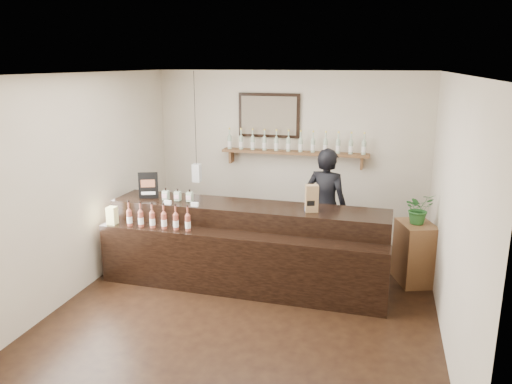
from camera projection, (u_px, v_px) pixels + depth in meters
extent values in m
plane|color=black|center=(251.00, 302.00, 6.28)|extent=(5.00, 5.00, 0.00)
plane|color=beige|center=(290.00, 157.00, 8.27)|extent=(4.50, 0.00, 4.50)
plane|color=beige|center=(159.00, 281.00, 3.58)|extent=(4.50, 0.00, 4.50)
plane|color=beige|center=(83.00, 183.00, 6.47)|extent=(0.00, 5.00, 5.00)
plane|color=beige|center=(451.00, 208.00, 5.38)|extent=(0.00, 5.00, 5.00)
plane|color=white|center=(250.00, 74.00, 5.57)|extent=(5.00, 5.00, 0.00)
cube|color=brown|center=(294.00, 153.00, 8.09)|extent=(2.40, 0.25, 0.04)
cube|color=brown|center=(231.00, 157.00, 8.42)|extent=(0.04, 0.20, 0.20)
cube|color=brown|center=(362.00, 163.00, 7.89)|extent=(0.04, 0.20, 0.20)
cube|color=black|center=(269.00, 115.00, 8.15)|extent=(1.02, 0.04, 0.72)
cube|color=#483E2E|center=(269.00, 116.00, 8.13)|extent=(0.92, 0.01, 0.62)
cube|color=white|center=(197.00, 173.00, 7.78)|extent=(0.12, 0.12, 0.28)
cylinder|color=black|center=(195.00, 119.00, 7.56)|extent=(0.01, 0.01, 1.41)
cylinder|color=#A9C1A1|center=(230.00, 143.00, 8.33)|extent=(0.07, 0.07, 0.20)
cone|color=#A9C1A1|center=(230.00, 135.00, 8.30)|extent=(0.07, 0.07, 0.05)
cylinder|color=#A9C1A1|center=(229.00, 131.00, 8.28)|extent=(0.02, 0.02, 0.07)
cylinder|color=yellow|center=(229.00, 129.00, 8.27)|extent=(0.03, 0.03, 0.02)
cylinder|color=white|center=(230.00, 144.00, 8.34)|extent=(0.07, 0.07, 0.09)
cylinder|color=#A9C1A1|center=(241.00, 143.00, 8.28)|extent=(0.07, 0.07, 0.20)
cone|color=#A9C1A1|center=(241.00, 135.00, 8.25)|extent=(0.07, 0.07, 0.05)
cylinder|color=#A9C1A1|center=(241.00, 132.00, 8.23)|extent=(0.02, 0.02, 0.07)
cylinder|color=yellow|center=(241.00, 129.00, 8.22)|extent=(0.03, 0.03, 0.02)
cylinder|color=white|center=(241.00, 144.00, 8.29)|extent=(0.07, 0.07, 0.09)
cylinder|color=#A9C1A1|center=(253.00, 143.00, 8.23)|extent=(0.07, 0.07, 0.20)
cone|color=#A9C1A1|center=(253.00, 136.00, 8.20)|extent=(0.07, 0.07, 0.05)
cylinder|color=#A9C1A1|center=(253.00, 132.00, 8.19)|extent=(0.02, 0.02, 0.07)
cylinder|color=yellow|center=(253.00, 129.00, 8.17)|extent=(0.03, 0.03, 0.02)
cylinder|color=white|center=(253.00, 145.00, 8.24)|extent=(0.07, 0.07, 0.09)
cylinder|color=#A9C1A1|center=(264.00, 144.00, 8.19)|extent=(0.07, 0.07, 0.20)
cone|color=#A9C1A1|center=(264.00, 136.00, 8.15)|extent=(0.07, 0.07, 0.05)
cylinder|color=#A9C1A1|center=(265.00, 133.00, 8.14)|extent=(0.02, 0.02, 0.07)
cylinder|color=yellow|center=(265.00, 130.00, 8.13)|extent=(0.03, 0.03, 0.02)
cylinder|color=white|center=(264.00, 145.00, 8.19)|extent=(0.07, 0.07, 0.09)
cylinder|color=#A9C1A1|center=(276.00, 144.00, 8.14)|extent=(0.07, 0.07, 0.20)
cone|color=#A9C1A1|center=(276.00, 137.00, 8.10)|extent=(0.07, 0.07, 0.05)
cylinder|color=#A9C1A1|center=(276.00, 133.00, 8.09)|extent=(0.02, 0.02, 0.07)
cylinder|color=yellow|center=(277.00, 130.00, 8.08)|extent=(0.03, 0.03, 0.02)
cylinder|color=white|center=(276.00, 146.00, 8.14)|extent=(0.07, 0.07, 0.09)
cylinder|color=#A9C1A1|center=(288.00, 145.00, 8.09)|extent=(0.07, 0.07, 0.20)
cone|color=#A9C1A1|center=(289.00, 137.00, 8.06)|extent=(0.07, 0.07, 0.05)
cylinder|color=#A9C1A1|center=(289.00, 133.00, 8.04)|extent=(0.02, 0.02, 0.07)
cylinder|color=yellow|center=(289.00, 131.00, 8.03)|extent=(0.03, 0.03, 0.02)
cylinder|color=white|center=(288.00, 146.00, 8.09)|extent=(0.07, 0.07, 0.09)
cylinder|color=#A9C1A1|center=(301.00, 145.00, 8.04)|extent=(0.07, 0.07, 0.20)
cone|color=#A9C1A1|center=(301.00, 138.00, 8.01)|extent=(0.07, 0.07, 0.05)
cylinder|color=#A9C1A1|center=(301.00, 134.00, 7.99)|extent=(0.02, 0.02, 0.07)
cylinder|color=yellow|center=(301.00, 131.00, 7.98)|extent=(0.03, 0.03, 0.02)
cylinder|color=white|center=(301.00, 147.00, 8.04)|extent=(0.07, 0.07, 0.09)
cylinder|color=#A9C1A1|center=(313.00, 146.00, 7.99)|extent=(0.07, 0.07, 0.20)
cone|color=#A9C1A1|center=(313.00, 138.00, 7.96)|extent=(0.07, 0.07, 0.05)
cylinder|color=#A9C1A1|center=(313.00, 134.00, 7.94)|extent=(0.02, 0.02, 0.07)
cylinder|color=yellow|center=(313.00, 131.00, 7.93)|extent=(0.03, 0.03, 0.02)
cylinder|color=white|center=(313.00, 147.00, 8.00)|extent=(0.07, 0.07, 0.09)
cylinder|color=#A9C1A1|center=(325.00, 146.00, 7.94)|extent=(0.07, 0.07, 0.20)
cone|color=#A9C1A1|center=(326.00, 139.00, 7.91)|extent=(0.07, 0.07, 0.05)
cylinder|color=#A9C1A1|center=(326.00, 135.00, 7.90)|extent=(0.02, 0.02, 0.07)
cylinder|color=yellow|center=(326.00, 132.00, 7.88)|extent=(0.03, 0.03, 0.02)
cylinder|color=white|center=(325.00, 148.00, 7.95)|extent=(0.07, 0.07, 0.09)
cylinder|color=#A9C1A1|center=(338.00, 147.00, 7.89)|extent=(0.07, 0.07, 0.20)
cone|color=#A9C1A1|center=(338.00, 139.00, 7.86)|extent=(0.07, 0.07, 0.05)
cylinder|color=#A9C1A1|center=(339.00, 135.00, 7.85)|extent=(0.02, 0.02, 0.07)
cylinder|color=yellow|center=(339.00, 132.00, 7.83)|extent=(0.03, 0.03, 0.02)
cylinder|color=white|center=(338.00, 148.00, 7.90)|extent=(0.07, 0.07, 0.09)
cylinder|color=#A9C1A1|center=(351.00, 147.00, 7.85)|extent=(0.07, 0.07, 0.20)
cone|color=#A9C1A1|center=(351.00, 139.00, 7.81)|extent=(0.07, 0.07, 0.05)
cylinder|color=#A9C1A1|center=(351.00, 136.00, 7.80)|extent=(0.02, 0.02, 0.07)
cylinder|color=yellow|center=(352.00, 133.00, 7.79)|extent=(0.03, 0.03, 0.02)
cylinder|color=white|center=(351.00, 149.00, 7.85)|extent=(0.07, 0.07, 0.09)
cylinder|color=#A9C1A1|center=(364.00, 148.00, 7.80)|extent=(0.07, 0.07, 0.20)
cone|color=#A9C1A1|center=(364.00, 140.00, 7.76)|extent=(0.07, 0.07, 0.05)
cylinder|color=#A9C1A1|center=(364.00, 136.00, 7.75)|extent=(0.02, 0.02, 0.07)
cylinder|color=yellow|center=(365.00, 133.00, 7.74)|extent=(0.03, 0.03, 0.02)
cylinder|color=white|center=(364.00, 149.00, 7.80)|extent=(0.07, 0.07, 0.09)
cube|color=black|center=(248.00, 242.00, 6.85)|extent=(3.80, 0.77, 1.06)
cube|color=black|center=(238.00, 264.00, 6.42)|extent=(3.80, 0.44, 0.80)
cube|color=white|center=(168.00, 202.00, 6.74)|extent=(0.10, 0.04, 0.05)
cube|color=white|center=(195.00, 204.00, 6.65)|extent=(0.10, 0.04, 0.05)
cube|color=#F6F496|center=(112.00, 220.00, 6.73)|extent=(0.12, 0.12, 0.12)
cube|color=#F6F496|center=(112.00, 211.00, 6.70)|extent=(0.12, 0.12, 0.12)
cube|color=#A9C1A1|center=(166.00, 195.00, 6.93)|extent=(0.08, 0.08, 0.13)
cube|color=#FFC6D0|center=(164.00, 196.00, 6.89)|extent=(0.07, 0.00, 0.06)
cylinder|color=black|center=(165.00, 189.00, 6.91)|extent=(0.02, 0.02, 0.03)
cube|color=#A9C1A1|center=(178.00, 196.00, 6.89)|extent=(0.08, 0.08, 0.13)
cube|color=#FFC6D0|center=(176.00, 197.00, 6.84)|extent=(0.07, 0.00, 0.06)
cylinder|color=black|center=(177.00, 190.00, 6.87)|extent=(0.02, 0.02, 0.03)
cube|color=#A9C1A1|center=(190.00, 197.00, 6.85)|extent=(0.08, 0.08, 0.13)
cube|color=#FFC6D0|center=(188.00, 198.00, 6.80)|extent=(0.07, 0.00, 0.06)
cylinder|color=black|center=(189.00, 191.00, 6.83)|extent=(0.02, 0.02, 0.03)
cylinder|color=brown|center=(129.00, 218.00, 6.65)|extent=(0.07, 0.07, 0.20)
cone|color=brown|center=(129.00, 209.00, 6.62)|extent=(0.07, 0.07, 0.05)
cylinder|color=brown|center=(129.00, 205.00, 6.61)|extent=(0.02, 0.02, 0.07)
cylinder|color=black|center=(128.00, 201.00, 6.60)|extent=(0.03, 0.03, 0.02)
cylinder|color=white|center=(130.00, 220.00, 6.66)|extent=(0.07, 0.07, 0.09)
cylinder|color=brown|center=(141.00, 219.00, 6.61)|extent=(0.07, 0.07, 0.20)
cone|color=brown|center=(140.00, 210.00, 6.58)|extent=(0.07, 0.07, 0.05)
cylinder|color=brown|center=(140.00, 206.00, 6.57)|extent=(0.02, 0.02, 0.07)
cylinder|color=black|center=(140.00, 202.00, 6.56)|extent=(0.03, 0.03, 0.02)
cylinder|color=white|center=(141.00, 221.00, 6.62)|extent=(0.07, 0.07, 0.09)
cylinder|color=brown|center=(152.00, 220.00, 6.57)|extent=(0.07, 0.07, 0.20)
cone|color=brown|center=(152.00, 211.00, 6.54)|extent=(0.07, 0.07, 0.05)
cylinder|color=brown|center=(152.00, 207.00, 6.53)|extent=(0.02, 0.02, 0.07)
cylinder|color=black|center=(151.00, 203.00, 6.51)|extent=(0.03, 0.03, 0.02)
cylinder|color=white|center=(152.00, 222.00, 6.58)|extent=(0.07, 0.07, 0.09)
cylinder|color=brown|center=(164.00, 221.00, 6.53)|extent=(0.07, 0.07, 0.20)
cone|color=brown|center=(164.00, 212.00, 6.50)|extent=(0.07, 0.07, 0.05)
cylinder|color=brown|center=(163.00, 207.00, 6.49)|extent=(0.02, 0.02, 0.07)
cylinder|color=black|center=(163.00, 204.00, 6.47)|extent=(0.03, 0.03, 0.02)
cylinder|color=white|center=(164.00, 223.00, 6.54)|extent=(0.07, 0.07, 0.09)
cylinder|color=brown|center=(176.00, 222.00, 6.49)|extent=(0.07, 0.07, 0.20)
cone|color=brown|center=(175.00, 213.00, 6.46)|extent=(0.07, 0.07, 0.05)
cylinder|color=brown|center=(175.00, 208.00, 6.45)|extent=(0.02, 0.02, 0.07)
cylinder|color=black|center=(175.00, 205.00, 6.43)|extent=(0.03, 0.03, 0.02)
cylinder|color=white|center=(176.00, 224.00, 6.50)|extent=(0.07, 0.07, 0.09)
cylinder|color=brown|center=(188.00, 223.00, 6.45)|extent=(0.07, 0.07, 0.20)
cone|color=brown|center=(188.00, 214.00, 6.42)|extent=(0.07, 0.07, 0.05)
cylinder|color=brown|center=(187.00, 209.00, 6.41)|extent=(0.02, 0.02, 0.07)
cylinder|color=black|center=(187.00, 206.00, 6.39)|extent=(0.03, 0.03, 0.02)
cylinder|color=white|center=(188.00, 225.00, 6.46)|extent=(0.07, 0.07, 0.09)
cube|color=black|center=(148.00, 186.00, 6.99)|extent=(0.26, 0.11, 0.38)
cube|color=#9A5838|center=(148.00, 183.00, 6.97)|extent=(0.18, 0.07, 0.11)
cube|color=white|center=(148.00, 193.00, 7.00)|extent=(0.18, 0.07, 0.04)
cube|color=#865F41|center=(312.00, 198.00, 6.38)|extent=(0.19, 0.16, 0.35)
cube|color=black|center=(311.00, 203.00, 6.34)|extent=(0.10, 0.03, 0.07)
cube|color=blue|center=(309.00, 208.00, 6.46)|extent=(0.12, 0.07, 0.05)
cylinder|color=blue|center=(309.00, 205.00, 6.45)|extent=(0.07, 0.04, 0.06)
cube|color=brown|center=(415.00, 253.00, 6.75)|extent=(0.59, 0.68, 0.84)
imported|color=#276126|center=(419.00, 209.00, 6.59)|extent=(0.49, 0.47, 0.42)
imported|color=black|center=(326.00, 199.00, 7.30)|extent=(0.81, 0.64, 1.97)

